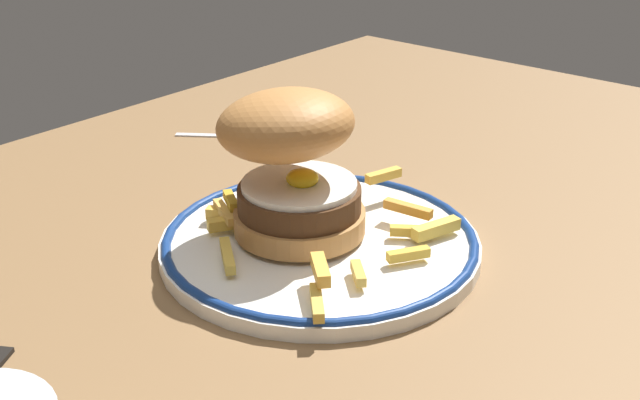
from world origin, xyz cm
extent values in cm
cube|color=brown|center=(0.00, 0.00, -2.00)|extent=(124.92, 85.39, 4.00)
cylinder|color=white|center=(0.59, 0.68, 0.60)|extent=(25.86, 25.86, 1.20)
torus|color=navy|center=(0.59, 0.68, 1.20)|extent=(25.46, 25.46, 0.80)
cylinder|color=#B67B40|center=(-0.18, 2.35, 2.50)|extent=(10.66, 10.66, 1.80)
cylinder|color=#482C18|center=(-0.18, 2.35, 4.40)|extent=(9.93, 9.93, 2.00)
cylinder|color=white|center=(-0.18, 2.35, 5.65)|extent=(9.22, 9.22, 0.50)
ellipsoid|color=yellow|center=(-0.06, 2.00, 6.32)|extent=(2.60, 2.60, 1.40)
ellipsoid|color=#B6783E|center=(0.46, 3.72, 10.36)|extent=(12.65, 13.14, 6.83)
cube|color=#EEB744|center=(-2.16, 8.04, 2.06)|extent=(2.94, 4.14, 0.93)
cube|color=#E3AE4E|center=(-3.10, 7.86, 2.65)|extent=(2.52, 4.10, 0.70)
cube|color=gold|center=(-5.69, -4.68, 3.04)|extent=(3.11, 3.34, 0.96)
cube|color=gold|center=(5.05, -4.93, 1.98)|extent=(2.44, 2.95, 0.76)
cube|color=gold|center=(5.76, 5.47, 2.07)|extent=(2.79, 2.54, 0.94)
cube|color=gold|center=(6.59, -6.47, 2.09)|extent=(4.48, 2.26, 0.99)
cube|color=gold|center=(9.71, 1.10, 3.61)|extent=(3.60, 1.75, 0.80)
cube|color=gold|center=(-7.88, -6.21, 1.99)|extent=(3.43, 3.38, 0.77)
cube|color=gold|center=(3.83, 7.18, 2.06)|extent=(3.59, 1.96, 0.91)
cube|color=gold|center=(1.78, -7.09, 1.98)|extent=(3.28, 2.41, 0.76)
cube|color=gold|center=(6.99, 9.93, 2.00)|extent=(3.90, 3.11, 0.81)
cube|color=gold|center=(-7.23, 3.23, 1.98)|extent=(3.53, 4.23, 0.76)
cube|color=gold|center=(-3.03, 6.80, 2.06)|extent=(4.29, 2.98, 0.92)
cube|color=gold|center=(-2.90, -5.91, 1.97)|extent=(2.50, 2.62, 0.74)
cube|color=gold|center=(6.99, -3.42, 2.77)|extent=(1.24, 4.34, 0.78)
cube|color=gold|center=(8.22, 6.84, 2.01)|extent=(1.54, 4.25, 0.82)
cube|color=gold|center=(-2.31, 7.88, 3.43)|extent=(2.24, 2.96, 0.73)
cube|color=silver|center=(13.43, 26.86, 0.20)|extent=(5.92, 7.76, 0.32)
ellipsoid|color=silver|center=(17.53, 21.19, 0.40)|extent=(4.22, 4.44, 0.90)
camera|label=1|loc=(-43.04, -36.23, 31.31)|focal=44.85mm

